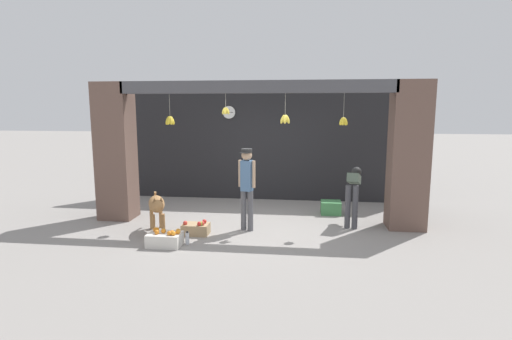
% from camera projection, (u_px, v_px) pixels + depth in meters
% --- Properties ---
extents(ground_plane, '(60.00, 60.00, 0.00)m').
position_uv_depth(ground_plane, '(254.00, 227.00, 7.94)').
color(ground_plane, gray).
extents(shop_back_wall, '(7.22, 0.12, 2.85)m').
position_uv_depth(shop_back_wall, '(266.00, 144.00, 10.13)').
color(shop_back_wall, '#232326').
rests_on(shop_back_wall, ground_plane).
extents(shop_pillar_left, '(0.70, 0.60, 2.85)m').
position_uv_depth(shop_pillar_left, '(116.00, 152.00, 8.37)').
color(shop_pillar_left, brown).
rests_on(shop_pillar_left, ground_plane).
extents(shop_pillar_right, '(0.70, 0.60, 2.85)m').
position_uv_depth(shop_pillar_right, '(408.00, 156.00, 7.66)').
color(shop_pillar_right, brown).
rests_on(shop_pillar_right, ground_plane).
extents(storefront_awning, '(5.32, 0.27, 0.86)m').
position_uv_depth(storefront_awning, '(254.00, 88.00, 7.64)').
color(storefront_awning, '#4C4C51').
extents(dog, '(0.59, 1.01, 0.76)m').
position_uv_depth(dog, '(157.00, 206.00, 7.46)').
color(dog, '#9E7042').
rests_on(dog, ground_plane).
extents(shopkeeper, '(0.33, 0.28, 1.58)m').
position_uv_depth(shopkeeper, '(247.00, 183.00, 7.57)').
color(shopkeeper, '#56565B').
rests_on(shopkeeper, ground_plane).
extents(worker_stooping, '(0.38, 0.85, 1.12)m').
position_uv_depth(worker_stooping, '(353.00, 188.00, 7.93)').
color(worker_stooping, '#424247').
rests_on(worker_stooping, ground_plane).
extents(fruit_crate_oranges, '(0.57, 0.39, 0.30)m').
position_uv_depth(fruit_crate_oranges, '(165.00, 239.00, 6.82)').
color(fruit_crate_oranges, silver).
rests_on(fruit_crate_oranges, ground_plane).
extents(fruit_crate_apples, '(0.49, 0.33, 0.28)m').
position_uv_depth(fruit_crate_apples, '(196.00, 229.00, 7.43)').
color(fruit_crate_apples, tan).
rests_on(fruit_crate_apples, ground_plane).
extents(produce_box_green, '(0.44, 0.40, 0.28)m').
position_uv_depth(produce_box_green, '(331.00, 208.00, 8.87)').
color(produce_box_green, '#42844C').
rests_on(produce_box_green, ground_plane).
extents(water_bottle, '(0.07, 0.07, 0.23)m').
position_uv_depth(water_bottle, '(187.00, 238.00, 6.90)').
color(water_bottle, silver).
rests_on(water_bottle, ground_plane).
extents(wall_clock, '(0.34, 0.03, 0.34)m').
position_uv_depth(wall_clock, '(229.00, 112.00, 10.05)').
color(wall_clock, black).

